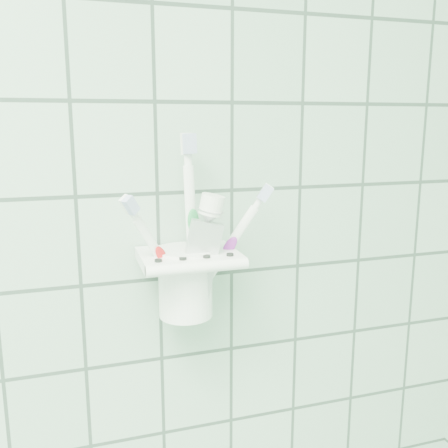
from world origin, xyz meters
name	(u,v)px	position (x,y,z in m)	size (l,w,h in m)	color
holder_bracket	(188,258)	(0.63, 1.15, 1.29)	(0.12, 0.10, 0.04)	white
cup	(185,279)	(0.63, 1.16, 1.26)	(0.08, 0.08, 0.09)	white
toothbrush_pink	(188,236)	(0.64, 1.17, 1.31)	(0.08, 0.06, 0.17)	white
toothbrush_blue	(194,223)	(0.64, 1.15, 1.33)	(0.02, 0.03, 0.22)	white
toothbrush_orange	(189,235)	(0.63, 1.16, 1.32)	(0.10, 0.03, 0.18)	white
toothpaste_tube	(188,245)	(0.63, 1.14, 1.31)	(0.06, 0.04, 0.16)	silver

